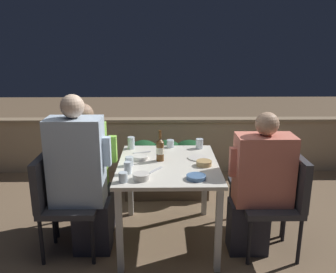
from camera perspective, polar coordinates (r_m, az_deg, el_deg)
ground_plane at (r=3.43m, az=0.02°, el=-16.03°), size 16.00×16.00×0.00m
parapet_wall at (r=4.90m, az=-0.29°, el=-1.25°), size 9.00×0.18×0.74m
dining_table at (r=3.14m, az=0.02°, el=-5.88°), size 0.87×1.04×0.74m
planter_hedge at (r=4.13m, az=-0.24°, el=-4.60°), size 0.96×0.47×0.67m
chair_left_near at (r=3.16m, az=-17.17°, el=-8.90°), size 0.48×0.47×0.87m
person_blue_shirt at (r=3.05m, az=-13.79°, el=-6.24°), size 0.51×0.26×1.38m
chair_left_far at (r=3.44m, az=-15.64°, el=-6.74°), size 0.48×0.47×0.87m
person_green_blouse at (r=3.36m, az=-12.39°, el=-5.18°), size 0.47×0.26×1.25m
chair_right_near at (r=3.18m, az=17.79°, el=-8.85°), size 0.48×0.47×0.87m
person_coral_top at (r=3.09m, az=14.30°, el=-7.54°), size 0.52×0.26×1.23m
chair_right_far at (r=3.48m, az=15.86°, el=-6.53°), size 0.48×0.47×0.87m
beer_bottle at (r=3.14m, az=-1.28°, el=-2.05°), size 0.07×0.07×0.28m
plate_0 at (r=3.23m, az=4.81°, el=-3.44°), size 0.18×0.18×0.01m
bowl_0 at (r=3.06m, az=5.79°, el=-4.21°), size 0.13×0.13×0.04m
bowl_1 at (r=3.21m, az=-4.55°, el=-3.32°), size 0.15×0.15×0.04m
bowl_2 at (r=2.78m, az=4.54°, el=-6.45°), size 0.15×0.15×0.03m
bowl_3 at (r=2.76m, az=-4.36°, el=-6.35°), size 0.13×0.13×0.05m
glass_cup_0 at (r=3.51m, az=-5.93°, el=-1.01°), size 0.07×0.07×0.12m
glass_cup_1 at (r=3.51m, az=5.07°, el=-1.14°), size 0.07×0.07×0.10m
glass_cup_2 at (r=3.54m, az=0.38°, el=-1.14°), size 0.07×0.07×0.08m
glass_cup_3 at (r=2.73m, az=-7.21°, el=-6.48°), size 0.07×0.07×0.08m
glass_cup_4 at (r=2.88m, az=-6.45°, el=-5.00°), size 0.06×0.06×0.10m
glass_cup_5 at (r=3.06m, az=-6.22°, el=-3.96°), size 0.07×0.07×0.08m
fork_0 at (r=3.39m, az=-4.21°, el=-2.56°), size 0.17×0.07×0.01m
fork_1 at (r=2.94m, az=-2.01°, el=-5.41°), size 0.11×0.15×0.01m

